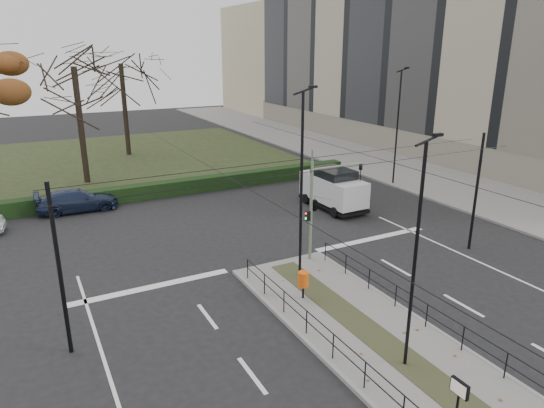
{
  "coord_description": "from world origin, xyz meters",
  "views": [
    {
      "loc": [
        -10.14,
        -13.71,
        9.82
      ],
      "look_at": [
        0.23,
        6.01,
        2.68
      ],
      "focal_mm": 32.0,
      "sensor_mm": 36.0,
      "label": 1
    }
  ],
  "objects_px": {
    "parked_car_third": "(77,200)",
    "bare_tree_center": "(121,70)",
    "streetlamp_median_near": "(416,256)",
    "streetlamp_median_far": "(302,185)",
    "traffic_light": "(316,203)",
    "white_van": "(333,188)",
    "litter_bin": "(303,280)",
    "streetlamp_sidewalk": "(397,126)",
    "bare_tree_near": "(75,75)",
    "info_panel": "(459,396)"
  },
  "relations": [
    {
      "from": "traffic_light",
      "to": "bare_tree_center",
      "type": "bearing_deg",
      "value": 95.38
    },
    {
      "from": "streetlamp_sidewalk",
      "to": "litter_bin",
      "type": "bearing_deg",
      "value": -141.71
    },
    {
      "from": "streetlamp_median_far",
      "to": "bare_tree_near",
      "type": "height_order",
      "value": "bare_tree_near"
    },
    {
      "from": "parked_car_third",
      "to": "bare_tree_center",
      "type": "distance_m",
      "value": 18.43
    },
    {
      "from": "parked_car_third",
      "to": "bare_tree_center",
      "type": "height_order",
      "value": "bare_tree_center"
    },
    {
      "from": "traffic_light",
      "to": "white_van",
      "type": "height_order",
      "value": "traffic_light"
    },
    {
      "from": "streetlamp_sidewalk",
      "to": "parked_car_third",
      "type": "bearing_deg",
      "value": 168.55
    },
    {
      "from": "streetlamp_median_far",
      "to": "white_van",
      "type": "xyz_separation_m",
      "value": [
        7.13,
        7.82,
        -3.02
      ]
    },
    {
      "from": "streetlamp_median_near",
      "to": "streetlamp_median_far",
      "type": "height_order",
      "value": "streetlamp_median_far"
    },
    {
      "from": "info_panel",
      "to": "white_van",
      "type": "xyz_separation_m",
      "value": [
        8.71,
        17.98,
        -0.37
      ]
    },
    {
      "from": "parked_car_third",
      "to": "white_van",
      "type": "xyz_separation_m",
      "value": [
        14.68,
        -7.01,
        0.63
      ]
    },
    {
      "from": "litter_bin",
      "to": "traffic_light",
      "type": "bearing_deg",
      "value": 50.81
    },
    {
      "from": "white_van",
      "to": "bare_tree_center",
      "type": "relative_size",
      "value": 0.44
    },
    {
      "from": "litter_bin",
      "to": "streetlamp_sidewalk",
      "type": "height_order",
      "value": "streetlamp_sidewalk"
    },
    {
      "from": "streetlamp_sidewalk",
      "to": "bare_tree_near",
      "type": "distance_m",
      "value": 23.66
    },
    {
      "from": "litter_bin",
      "to": "white_van",
      "type": "height_order",
      "value": "white_van"
    },
    {
      "from": "traffic_light",
      "to": "streetlamp_median_far",
      "type": "distance_m",
      "value": 2.65
    },
    {
      "from": "info_panel",
      "to": "streetlamp_sidewalk",
      "type": "height_order",
      "value": "streetlamp_sidewalk"
    },
    {
      "from": "traffic_light",
      "to": "bare_tree_center",
      "type": "xyz_separation_m",
      "value": [
        -2.73,
        29.03,
        5.01
      ]
    },
    {
      "from": "streetlamp_sidewalk",
      "to": "bare_tree_near",
      "type": "height_order",
      "value": "bare_tree_near"
    },
    {
      "from": "litter_bin",
      "to": "bare_tree_center",
      "type": "distance_m",
      "value": 32.95
    },
    {
      "from": "bare_tree_center",
      "to": "streetlamp_sidewalk",
      "type": "bearing_deg",
      "value": -52.42
    },
    {
      "from": "parked_car_third",
      "to": "streetlamp_median_far",
      "type": "bearing_deg",
      "value": -151.34
    },
    {
      "from": "traffic_light",
      "to": "bare_tree_near",
      "type": "relative_size",
      "value": 0.42
    },
    {
      "from": "bare_tree_center",
      "to": "bare_tree_near",
      "type": "xyz_separation_m",
      "value": [
        -5.02,
        -8.83,
        0.06
      ]
    },
    {
      "from": "streetlamp_sidewalk",
      "to": "white_van",
      "type": "height_order",
      "value": "streetlamp_sidewalk"
    },
    {
      "from": "litter_bin",
      "to": "bare_tree_center",
      "type": "relative_size",
      "value": 0.1
    },
    {
      "from": "litter_bin",
      "to": "bare_tree_near",
      "type": "height_order",
      "value": "bare_tree_near"
    },
    {
      "from": "traffic_light",
      "to": "streetlamp_sidewalk",
      "type": "height_order",
      "value": "streetlamp_sidewalk"
    },
    {
      "from": "info_panel",
      "to": "litter_bin",
      "type": "bearing_deg",
      "value": 85.31
    },
    {
      "from": "bare_tree_near",
      "to": "streetlamp_median_near",
      "type": "bearing_deg",
      "value": -78.5
    },
    {
      "from": "parked_car_third",
      "to": "litter_bin",
      "type": "bearing_deg",
      "value": -156.39
    },
    {
      "from": "streetlamp_sidewalk",
      "to": "parked_car_third",
      "type": "xyz_separation_m",
      "value": [
        -21.99,
        4.45,
        -3.73
      ]
    },
    {
      "from": "litter_bin",
      "to": "streetlamp_median_far",
      "type": "xyz_separation_m",
      "value": [
        0.89,
        1.72,
        3.4
      ]
    },
    {
      "from": "streetlamp_median_near",
      "to": "white_van",
      "type": "xyz_separation_m",
      "value": [
        7.36,
        14.81,
        -2.58
      ]
    },
    {
      "from": "info_panel",
      "to": "streetlamp_median_far",
      "type": "bearing_deg",
      "value": 81.15
    },
    {
      "from": "parked_car_third",
      "to": "info_panel",
      "type": "bearing_deg",
      "value": -164.88
    },
    {
      "from": "litter_bin",
      "to": "streetlamp_sidewalk",
      "type": "distance_m",
      "value": 19.84
    },
    {
      "from": "streetlamp_median_near",
      "to": "streetlamp_median_far",
      "type": "distance_m",
      "value": 7.0
    },
    {
      "from": "litter_bin",
      "to": "streetlamp_median_near",
      "type": "distance_m",
      "value": 6.08
    },
    {
      "from": "parked_car_third",
      "to": "bare_tree_center",
      "type": "relative_size",
      "value": 0.43
    },
    {
      "from": "litter_bin",
      "to": "streetlamp_median_far",
      "type": "bearing_deg",
      "value": 62.67
    },
    {
      "from": "litter_bin",
      "to": "white_van",
      "type": "distance_m",
      "value": 12.47
    },
    {
      "from": "streetlamp_sidewalk",
      "to": "white_van",
      "type": "relative_size",
      "value": 1.69
    },
    {
      "from": "white_van",
      "to": "bare_tree_center",
      "type": "distance_m",
      "value": 24.98
    },
    {
      "from": "info_panel",
      "to": "white_van",
      "type": "height_order",
      "value": "white_van"
    },
    {
      "from": "info_panel",
      "to": "bare_tree_near",
      "type": "distance_m",
      "value": 32.74
    },
    {
      "from": "streetlamp_median_near",
      "to": "bare_tree_near",
      "type": "relative_size",
      "value": 0.66
    },
    {
      "from": "litter_bin",
      "to": "parked_car_third",
      "type": "height_order",
      "value": "parked_car_third"
    },
    {
      "from": "parked_car_third",
      "to": "bare_tree_near",
      "type": "xyz_separation_m",
      "value": [
        1.49,
        6.82,
        7.3
      ]
    }
  ]
}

